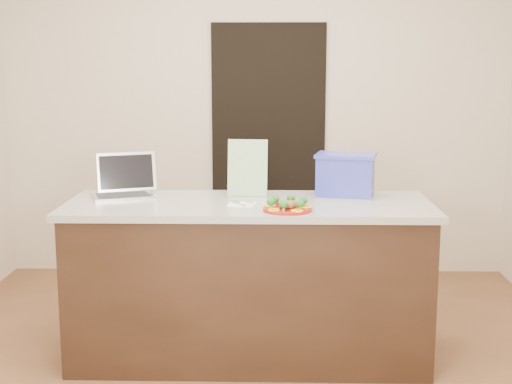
{
  "coord_description": "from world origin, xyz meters",
  "views": [
    {
      "loc": [
        0.13,
        -3.68,
        1.7
      ],
      "look_at": [
        0.04,
        0.2,
        0.99
      ],
      "focal_mm": 50.0,
      "sensor_mm": 36.0,
      "label": 1
    }
  ],
  "objects_px": {
    "plate": "(287,209)",
    "laptop": "(125,184)",
    "island": "(249,280)",
    "chair": "(238,247)",
    "blue_box": "(346,174)",
    "napkin": "(242,204)",
    "yogurt_bottle": "(276,202)"
  },
  "relations": [
    {
      "from": "plate",
      "to": "napkin",
      "type": "bearing_deg",
      "value": 148.61
    },
    {
      "from": "laptop",
      "to": "blue_box",
      "type": "relative_size",
      "value": 1.06
    },
    {
      "from": "plate",
      "to": "blue_box",
      "type": "height_order",
      "value": "blue_box"
    },
    {
      "from": "island",
      "to": "napkin",
      "type": "relative_size",
      "value": 14.19
    },
    {
      "from": "napkin",
      "to": "plate",
      "type": "bearing_deg",
      "value": -31.39
    },
    {
      "from": "yogurt_bottle",
      "to": "island",
      "type": "bearing_deg",
      "value": 137.34
    },
    {
      "from": "plate",
      "to": "chair",
      "type": "distance_m",
      "value": 1.07
    },
    {
      "from": "island",
      "to": "napkin",
      "type": "distance_m",
      "value": 0.47
    },
    {
      "from": "island",
      "to": "blue_box",
      "type": "relative_size",
      "value": 5.3
    },
    {
      "from": "plate",
      "to": "chair",
      "type": "bearing_deg",
      "value": 108.69
    },
    {
      "from": "napkin",
      "to": "yogurt_bottle",
      "type": "xyz_separation_m",
      "value": [
        0.19,
        -0.07,
        0.02
      ]
    },
    {
      "from": "blue_box",
      "to": "laptop",
      "type": "bearing_deg",
      "value": -165.71
    },
    {
      "from": "laptop",
      "to": "blue_box",
      "type": "xyz_separation_m",
      "value": [
        1.3,
        0.04,
        0.06
      ]
    },
    {
      "from": "napkin",
      "to": "yogurt_bottle",
      "type": "relative_size",
      "value": 2.16
    },
    {
      "from": "napkin",
      "to": "chair",
      "type": "bearing_deg",
      "value": 94.73
    },
    {
      "from": "yogurt_bottle",
      "to": "blue_box",
      "type": "bearing_deg",
      "value": 42.4
    },
    {
      "from": "napkin",
      "to": "laptop",
      "type": "distance_m",
      "value": 0.76
    },
    {
      "from": "plate",
      "to": "yogurt_bottle",
      "type": "xyz_separation_m",
      "value": [
        -0.06,
        0.09,
        0.02
      ]
    },
    {
      "from": "yogurt_bottle",
      "to": "chair",
      "type": "height_order",
      "value": "yogurt_bottle"
    },
    {
      "from": "island",
      "to": "plate",
      "type": "relative_size",
      "value": 7.83
    },
    {
      "from": "blue_box",
      "to": "chair",
      "type": "height_order",
      "value": "blue_box"
    },
    {
      "from": "island",
      "to": "laptop",
      "type": "height_order",
      "value": "laptop"
    },
    {
      "from": "laptop",
      "to": "blue_box",
      "type": "height_order",
      "value": "same"
    },
    {
      "from": "plate",
      "to": "laptop",
      "type": "xyz_separation_m",
      "value": [
        -0.95,
        0.42,
        0.06
      ]
    },
    {
      "from": "plate",
      "to": "chair",
      "type": "height_order",
      "value": "plate"
    },
    {
      "from": "island",
      "to": "chair",
      "type": "distance_m",
      "value": 0.7
    },
    {
      "from": "yogurt_bottle",
      "to": "laptop",
      "type": "relative_size",
      "value": 0.16
    },
    {
      "from": "chair",
      "to": "plate",
      "type": "bearing_deg",
      "value": -81.55
    },
    {
      "from": "laptop",
      "to": "chair",
      "type": "distance_m",
      "value": 0.96
    },
    {
      "from": "plate",
      "to": "laptop",
      "type": "bearing_deg",
      "value": 156.28
    },
    {
      "from": "laptop",
      "to": "chair",
      "type": "xyz_separation_m",
      "value": [
        0.64,
        0.5,
        -0.51
      ]
    },
    {
      "from": "napkin",
      "to": "blue_box",
      "type": "bearing_deg",
      "value": 27.29
    }
  ]
}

